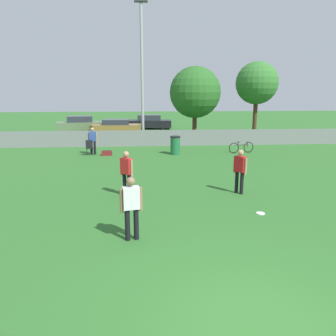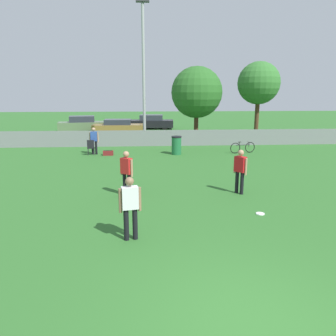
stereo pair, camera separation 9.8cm
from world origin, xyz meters
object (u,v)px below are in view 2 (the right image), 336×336
(spectator_in_blue, at_px, (94,139))
(parked_car_tan, at_px, (118,126))
(player_defender_red, at_px, (127,170))
(player_receiver_white, at_px, (130,204))
(trash_bin, at_px, (176,145))
(parked_car_olive, at_px, (82,124))
(tree_near_pole, at_px, (197,92))
(parked_car_dark, at_px, (151,122))
(player_thrower_red, at_px, (240,169))
(folding_chair_sideline, at_px, (91,147))
(frisbee_disc, at_px, (260,214))
(gear_bag_sideline, at_px, (108,153))
(tree_far_right, at_px, (259,83))
(light_pole, at_px, (143,62))
(bicycle_sideline, at_px, (243,147))

(spectator_in_blue, relative_size, parked_car_tan, 0.36)
(player_defender_red, relative_size, player_receiver_white, 1.00)
(trash_bin, xyz_separation_m, parked_car_olive, (-7.72, 11.97, 0.17))
(tree_near_pole, bearing_deg, player_receiver_white, -104.25)
(trash_bin, height_order, parked_car_dark, parked_car_dark)
(player_thrower_red, bearing_deg, folding_chair_sideline, -178.91)
(frisbee_disc, relative_size, gear_bag_sideline, 0.46)
(player_defender_red, xyz_separation_m, frisbee_disc, (4.15, -2.10, -0.93))
(tree_far_right, height_order, frisbee_disc, tree_far_right)
(folding_chair_sideline, relative_size, parked_car_tan, 0.21)
(folding_chair_sideline, distance_m, trash_bin, 5.05)
(light_pole, distance_m, spectator_in_blue, 6.97)
(player_defender_red, height_order, gear_bag_sideline, player_defender_red)
(player_thrower_red, bearing_deg, player_defender_red, -128.59)
(parked_car_olive, bearing_deg, player_defender_red, -84.48)
(tree_far_right, distance_m, player_receiver_white, 19.61)
(frisbee_disc, bearing_deg, player_thrower_red, 91.84)
(tree_far_right, relative_size, parked_car_tan, 1.32)
(player_thrower_red, distance_m, gear_bag_sideline, 9.73)
(gear_bag_sideline, xyz_separation_m, parked_car_tan, (-0.23, 10.40, 0.51))
(tree_near_pole, bearing_deg, folding_chair_sideline, -145.60)
(player_defender_red, relative_size, trash_bin, 1.49)
(light_pole, xyz_separation_m, parked_car_olive, (-5.83, 7.48, -4.94))
(player_defender_red, bearing_deg, folding_chair_sideline, 146.80)
(player_thrower_red, relative_size, spectator_in_blue, 1.02)
(player_defender_red, bearing_deg, bicycle_sideline, 89.95)
(gear_bag_sideline, bearing_deg, parked_car_olive, 107.04)
(bicycle_sideline, bearing_deg, parked_car_tan, 117.44)
(spectator_in_blue, height_order, parked_car_tan, spectator_in_blue)
(bicycle_sideline, xyz_separation_m, parked_car_dark, (-5.30, 13.95, 0.34))
(parked_car_tan, bearing_deg, gear_bag_sideline, -88.27)
(player_thrower_red, relative_size, bicycle_sideline, 1.00)
(player_receiver_white, distance_m, parked_car_tan, 22.01)
(light_pole, distance_m, trash_bin, 7.06)
(parked_car_tan, bearing_deg, player_receiver_white, -84.21)
(player_defender_red, relative_size, folding_chair_sideline, 1.78)
(tree_near_pole, xyz_separation_m, gear_bag_sideline, (-5.96, -4.84, -3.48))
(light_pole, relative_size, spectator_in_blue, 6.08)
(folding_chair_sideline, distance_m, parked_car_olive, 12.21)
(player_receiver_white, distance_m, parked_car_olive, 24.13)
(parked_car_tan, xyz_separation_m, parked_car_dark, (3.07, 3.73, 0.04))
(player_thrower_red, xyz_separation_m, parked_car_dark, (-2.78, 22.04, -0.26))
(tree_near_pole, relative_size, player_receiver_white, 3.36)
(player_receiver_white, xyz_separation_m, bicycle_sideline, (6.33, 11.69, -0.60))
(folding_chair_sideline, height_order, parked_car_dark, parked_car_dark)
(player_receiver_white, bearing_deg, parked_car_olive, 91.85)
(tree_far_right, xyz_separation_m, player_defender_red, (-9.25, -13.52, -3.34))
(gear_bag_sideline, bearing_deg, spectator_in_blue, 156.69)
(parked_car_tan, bearing_deg, parked_car_dark, 51.05)
(tree_far_right, distance_m, parked_car_dark, 12.18)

